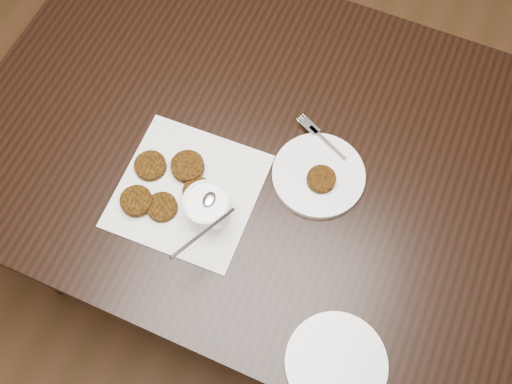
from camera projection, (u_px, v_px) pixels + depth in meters
floor at (234, 298)px, 1.80m from camera, size 4.00×4.00×0.00m
table at (280, 218)px, 1.50m from camera, size 1.35×0.87×0.75m
napkin at (188, 191)px, 1.12m from camera, size 0.28×0.28×0.00m
sauce_ramekin at (206, 201)px, 1.04m from camera, size 0.16×0.16×0.13m
patty_cluster at (168, 188)px, 1.11m from camera, size 0.24×0.24×0.02m
plate_with_patty at (319, 174)px, 1.13m from camera, size 0.25×0.25×0.03m
plate_empty at (336, 363)px, 0.99m from camera, size 0.23×0.23×0.01m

